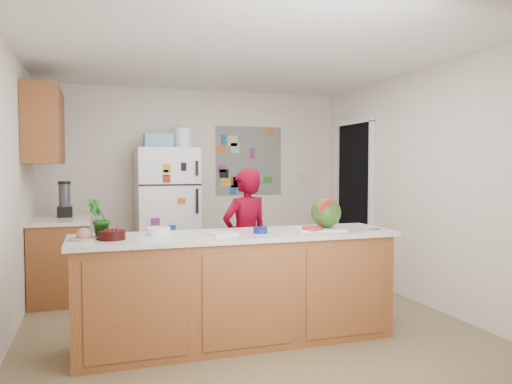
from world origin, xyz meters
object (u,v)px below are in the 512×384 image
object	(u,v)px
watermelon	(326,213)
cherry_bowl	(112,235)
refrigerator	(167,215)
person	(246,240)

from	to	relation	value
watermelon	cherry_bowl	xyz separation A→B (m)	(-1.82, -0.09, -0.11)
watermelon	cherry_bowl	size ratio (longest dim) A/B	1.33
refrigerator	person	xyz separation A→B (m)	(0.58, -1.52, -0.12)
person	cherry_bowl	size ratio (longest dim) A/B	7.25
person	refrigerator	bearing A→B (deg)	-86.58
refrigerator	person	size ratio (longest dim) A/B	1.17
cherry_bowl	person	bearing A→B (deg)	34.79
watermelon	cherry_bowl	bearing A→B (deg)	-177.32
person	watermelon	size ratio (longest dim) A/B	5.44
person	watermelon	distance (m)	1.03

